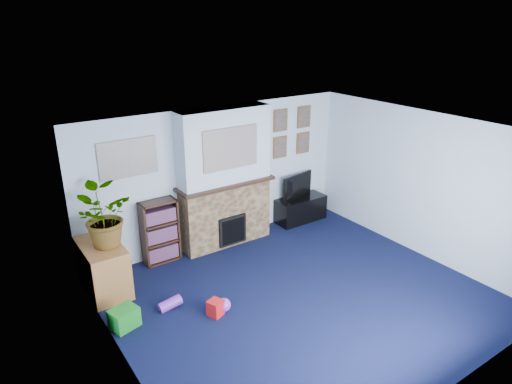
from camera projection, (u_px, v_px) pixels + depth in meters
floor at (300, 297)px, 6.54m from camera, size 5.00×4.50×0.01m
ceiling at (307, 134)px, 5.67m from camera, size 5.00×4.50×0.01m
wall_back at (219, 175)px, 7.84m from camera, size 5.00×0.04×2.40m
wall_front at (454, 303)px, 4.38m from camera, size 5.00×0.04×2.40m
wall_left at (120, 278)px, 4.79m from camera, size 0.04×4.50×2.40m
wall_right at (421, 184)px, 7.43m from camera, size 0.04×4.50×2.40m
chimney_breast at (225, 180)px, 7.69m from camera, size 1.72×0.50×2.40m
collage_main at (231, 148)px, 7.31m from camera, size 1.00×0.03×0.68m
collage_left at (128, 158)px, 6.80m from camera, size 0.90×0.03×0.58m
portrait_tl at (280, 120)px, 8.22m from camera, size 0.30×0.03×0.40m
portrait_tr at (304, 117)px, 8.51m from camera, size 0.30×0.03×0.40m
portrait_bl at (280, 147)px, 8.40m from camera, size 0.30×0.03×0.40m
portrait_br at (303, 143)px, 8.69m from camera, size 0.30×0.03×0.40m
tv_stand at (300, 210)px, 8.91m from camera, size 1.01×0.42×0.48m
television at (301, 186)px, 8.75m from camera, size 0.79×0.25×0.45m
bookshelf at (160, 233)px, 7.35m from camera, size 0.58×0.28×1.05m
sideboard at (103, 269)px, 6.58m from camera, size 0.53×0.96×0.75m
potted_plant at (101, 217)px, 6.27m from camera, size 1.03×1.03×0.86m
mantel_clock at (223, 179)px, 7.61m from camera, size 0.09×0.06×0.13m
mantel_candle at (243, 174)px, 7.82m from camera, size 0.06×0.06×0.18m
mantel_teddy at (200, 185)px, 7.38m from camera, size 0.12×0.12×0.12m
mantel_can at (264, 171)px, 8.05m from camera, size 0.07×0.07×0.13m
green_crate at (124, 318)px, 5.87m from camera, size 0.40×0.35×0.27m
toy_ball at (224, 305)px, 6.20m from camera, size 0.19×0.19×0.19m
toy_block at (215, 308)px, 6.11m from camera, size 0.23×0.23×0.22m
toy_tube at (170, 304)px, 6.27m from camera, size 0.34×0.15×0.19m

